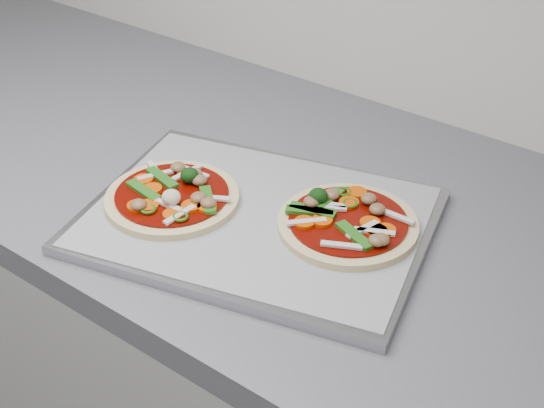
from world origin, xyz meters
The scene contains 4 objects.
baking_tray centered at (-0.35, 1.22, 0.91)m, with size 0.42×0.31×0.01m, color #9A999E.
parchment centered at (-0.35, 1.22, 0.91)m, with size 0.40×0.29×0.00m, color #A4A4AA.
pizza_left centered at (-0.46, 1.18, 0.92)m, with size 0.24×0.24×0.03m.
pizza_right centered at (-0.25, 1.26, 0.92)m, with size 0.18×0.18×0.03m.
Camera 1 is at (0.12, 0.62, 1.45)m, focal length 50.00 mm.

